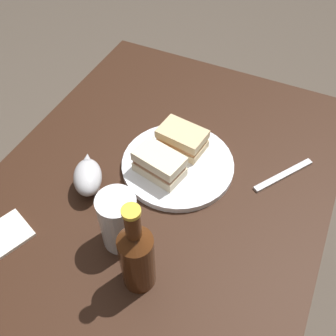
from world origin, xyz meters
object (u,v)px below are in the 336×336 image
object	(u,v)px
sandwich_half_right	(159,164)
cider_bottle	(137,256)
sandwich_half_left	(182,139)
napkin	(3,236)
pint_glass	(119,223)
gravy_boat	(88,177)
plate	(178,165)
fork	(283,175)

from	to	relation	value
sandwich_half_right	cider_bottle	world-z (taller)	cider_bottle
sandwich_half_left	napkin	size ratio (longest dim) A/B	1.15
pint_glass	gravy_boat	xyz separation A→B (m)	(-0.09, -0.14, -0.02)
napkin	sandwich_half_right	bearing A→B (deg)	141.82
sandwich_half_left	gravy_boat	bearing A→B (deg)	-36.24
sandwich_half_left	cider_bottle	bearing A→B (deg)	10.37
gravy_boat	cider_bottle	xyz separation A→B (m)	(0.15, 0.22, 0.05)
pint_glass	sandwich_half_left	bearing A→B (deg)	177.58
sandwich_half_left	gravy_boat	distance (m)	0.26
plate	gravy_boat	bearing A→B (deg)	-47.17
fork	cider_bottle	bearing A→B (deg)	-173.02
plate	fork	bearing A→B (deg)	108.68
sandwich_half_right	plate	bearing A→B (deg)	151.18
plate	cider_bottle	size ratio (longest dim) A/B	1.14
pint_glass	gravy_boat	world-z (taller)	pint_glass
gravy_boat	cider_bottle	world-z (taller)	cider_bottle
pint_glass	gravy_boat	distance (m)	0.17
pint_glass	fork	size ratio (longest dim) A/B	0.80
plate	gravy_boat	size ratio (longest dim) A/B	2.27
gravy_boat	cider_bottle	size ratio (longest dim) A/B	0.50
sandwich_half_right	gravy_boat	xyz separation A→B (m)	(0.10, -0.14, -0.01)
sandwich_half_right	fork	xyz separation A→B (m)	(-0.13, 0.28, -0.04)
pint_glass	cider_bottle	xyz separation A→B (m)	(0.06, 0.08, 0.03)
sandwich_half_left	gravy_boat	size ratio (longest dim) A/B	1.02
gravy_boat	napkin	xyz separation A→B (m)	(0.20, -0.10, -0.04)
plate	fork	xyz separation A→B (m)	(-0.08, 0.25, -0.00)
cider_bottle	napkin	distance (m)	0.33
sandwich_half_left	gravy_boat	world-z (taller)	sandwich_half_left
plate	sandwich_half_left	distance (m)	0.07
pint_glass	cider_bottle	bearing A→B (deg)	50.45
sandwich_half_left	cider_bottle	distance (m)	0.37
plate	pint_glass	world-z (taller)	pint_glass
napkin	gravy_boat	bearing A→B (deg)	153.36
plate	fork	world-z (taller)	plate
gravy_boat	sandwich_half_left	bearing A→B (deg)	143.76
sandwich_half_left	napkin	world-z (taller)	sandwich_half_left
gravy_boat	fork	size ratio (longest dim) A/B	0.69
sandwich_half_right	pint_glass	distance (m)	0.19
gravy_boat	fork	distance (m)	0.48
plate	sandwich_half_right	world-z (taller)	sandwich_half_right
sandwich_half_left	pint_glass	world-z (taller)	pint_glass
pint_glass	napkin	size ratio (longest dim) A/B	1.31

